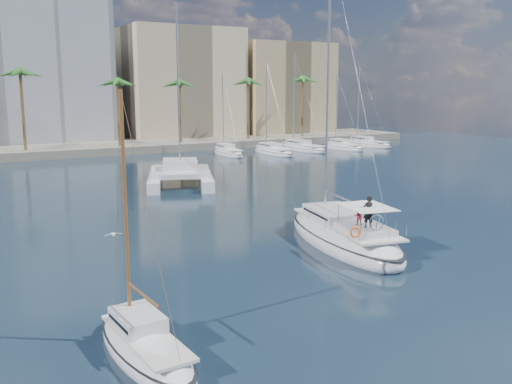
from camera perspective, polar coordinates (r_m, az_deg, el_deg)
ground at (r=33.63m, az=2.40°, el=-6.64°), size 160.00×160.00×0.00m
quay at (r=90.43m, az=-18.32°, el=4.08°), size 120.00×14.00×1.20m
building_beige at (r=104.82m, az=-7.54°, el=10.48°), size 20.00×14.00×20.00m
building_tan_right at (r=112.06m, az=2.55°, el=10.04°), size 18.00×12.00×18.00m
palm_centre at (r=86.02m, az=-18.17°, el=10.25°), size 3.60×3.60×12.30m
palm_right at (r=98.50m, az=1.95°, el=10.73°), size 3.60×3.60×12.30m
main_sloop at (r=36.75m, az=8.70°, el=-4.34°), size 6.63×13.77×19.60m
small_sloop at (r=22.28m, az=-11.04°, el=-15.00°), size 2.75×7.38×10.42m
catamaran at (r=59.33m, az=-7.58°, el=1.94°), size 10.44×14.06×18.34m
seagull at (r=36.90m, az=-14.07°, el=-4.13°), size 1.14×0.49×0.21m
moored_yacht_a at (r=83.58m, az=-2.79°, el=3.70°), size 3.37×9.52×11.90m
moored_yacht_b at (r=84.94m, az=1.75°, el=3.81°), size 3.32×10.83×13.72m
moored_yacht_c at (r=90.08m, az=4.66°, el=4.17°), size 3.98×12.33×15.54m
moored_yacht_d at (r=92.25m, az=8.72°, el=4.23°), size 3.52×9.55×11.90m
moored_yacht_e at (r=97.87m, az=11.01°, el=4.51°), size 4.61×11.11×13.72m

